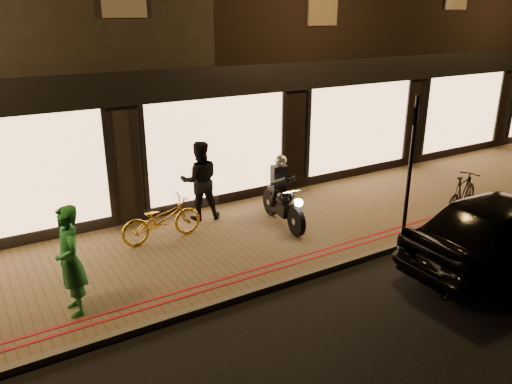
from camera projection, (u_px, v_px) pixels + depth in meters
The scene contains 12 objects.
ground at pixel (317, 277), 9.30m from camera, with size 90.00×90.00×0.00m, color black.
sidewalk at pixel (261, 235), 10.89m from camera, with size 50.00×4.00×0.12m, color brown.
kerb_stone at pixel (316, 273), 9.32m from camera, with size 50.00×0.14×0.12m, color #59544C.
red_kerb_lines at pixel (300, 259), 9.70m from camera, with size 50.00×0.26×0.01m.
building_row at pixel (140, 27), 15.11m from camera, with size 48.00×10.11×8.50m.
motorcycle at pixel (282, 198), 11.16m from camera, with size 0.64×1.94×1.59m.
sign_post at pixel (411, 160), 10.23m from camera, with size 0.34×0.16×3.00m.
bicycle_gold at pixel (161, 219), 10.40m from camera, with size 0.61×1.75×0.92m, color gold.
bicycle_dark at pixel (462, 194), 11.75m from camera, with size 0.47×1.66×1.00m, color black.
person_green at pixel (70, 261), 7.70m from camera, with size 0.66×0.43×1.80m, color #1F7633.
person_dark at pixel (200, 181), 11.37m from camera, with size 0.89×0.70×1.84m, color black.
parked_car at pixel (507, 230), 9.41m from camera, with size 1.81×4.49×1.53m, color black.
Camera 1 is at (-5.25, -6.44, 4.61)m, focal length 35.00 mm.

